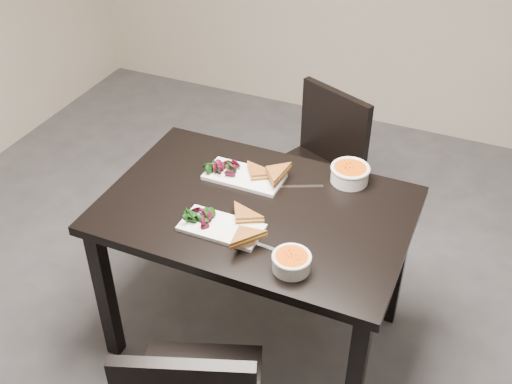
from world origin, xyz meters
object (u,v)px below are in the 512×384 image
at_px(plate_near, 222,228).
at_px(plate_far, 244,177).
at_px(table, 256,226).
at_px(soup_bowl_near, 292,261).
at_px(chair_far, 317,163).
at_px(soup_bowl_far, 350,173).

relative_size(plate_near, plate_far, 0.95).
distance_m(plate_near, plate_far, 0.34).
distance_m(table, soup_bowl_near, 0.40).
bearing_deg(plate_near, plate_far, 99.80).
distance_m(table, plate_near, 0.22).
distance_m(chair_far, soup_bowl_near, 1.10).
height_order(table, chair_far, chair_far).
bearing_deg(soup_bowl_far, plate_far, -159.15).
distance_m(chair_far, plate_near, 0.98).
distance_m(plate_near, soup_bowl_near, 0.33).
xyz_separation_m(table, soup_bowl_far, (0.29, 0.31, 0.14)).
bearing_deg(plate_far, soup_bowl_far, 20.85).
xyz_separation_m(chair_far, soup_bowl_near, (0.24, -1.03, 0.30)).
xyz_separation_m(table, chair_far, (0.01, 0.76, -0.17)).
xyz_separation_m(chair_far, soup_bowl_far, (0.28, -0.45, 0.31)).
bearing_deg(plate_near, table, 70.57).
height_order(plate_near, plate_far, same).
bearing_deg(chair_far, soup_bowl_near, -52.66).
bearing_deg(chair_far, soup_bowl_far, -34.27).
height_order(table, plate_near, plate_near).
height_order(chair_far, plate_near, chair_far).
bearing_deg(soup_bowl_near, table, 132.74).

